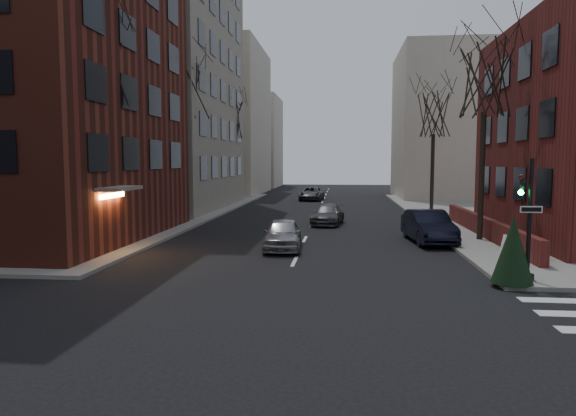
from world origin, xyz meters
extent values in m
plane|color=black|center=(0.00, 0.00, 0.00)|extent=(160.00, 160.00, 0.00)
cube|color=gray|center=(-17.00, 34.00, 14.00)|extent=(18.00, 18.00, 28.00)
cube|color=maroon|center=(9.30, 19.00, 0.65)|extent=(0.35, 16.00, 1.00)
cube|color=beige|center=(-15.00, 55.00, 9.00)|extent=(14.00, 16.00, 18.00)
cube|color=beige|center=(15.00, 50.00, 8.00)|extent=(14.00, 14.00, 16.00)
cube|color=beige|center=(-13.00, 72.00, 7.00)|extent=(10.00, 12.00, 14.00)
cylinder|color=black|center=(8.00, 9.00, 2.15)|extent=(0.14, 0.14, 4.00)
cylinder|color=black|center=(8.00, 9.00, 0.25)|extent=(0.44, 0.44, 0.20)
imported|color=black|center=(7.75, 9.00, 3.00)|extent=(0.16, 0.20, 1.00)
sphere|color=#19FF4C|center=(7.68, 8.95, 3.05)|extent=(0.18, 0.18, 0.18)
cube|color=white|center=(8.00, 8.88, 2.50)|extent=(0.70, 0.03, 0.22)
cylinder|color=#2D231C|center=(-8.80, 14.00, 3.47)|extent=(0.28, 0.28, 6.65)
cylinder|color=#2D231C|center=(-8.80, 26.00, 3.65)|extent=(0.28, 0.28, 7.00)
cylinder|color=#2D231C|center=(-8.80, 40.00, 3.30)|extent=(0.28, 0.28, 6.30)
cylinder|color=#2D231C|center=(8.80, 18.00, 3.30)|extent=(0.28, 0.28, 6.30)
cylinder|color=#2D231C|center=(8.80, 32.00, 3.12)|extent=(0.28, 0.28, 5.95)
cylinder|color=black|center=(-8.20, 22.00, 3.15)|extent=(0.12, 0.12, 6.00)
sphere|color=#FFA54C|center=(-8.20, 22.00, 6.25)|extent=(0.36, 0.36, 0.36)
cylinder|color=black|center=(-8.20, 42.00, 3.15)|extent=(0.12, 0.12, 6.00)
sphere|color=#FFA54C|center=(-8.20, 42.00, 6.25)|extent=(0.36, 0.36, 0.36)
imported|color=black|center=(6.20, 17.56, 0.81)|extent=(2.23, 5.07, 1.62)
imported|color=gray|center=(-0.80, 14.85, 0.70)|extent=(1.90, 4.23, 1.41)
imported|color=#3E3F43|center=(1.02, 24.37, 0.62)|extent=(2.29, 4.48, 1.24)
imported|color=#3F4044|center=(-1.20, 44.56, 0.69)|extent=(2.54, 5.08, 1.38)
cube|color=white|center=(8.96, 13.99, 0.55)|extent=(0.47, 0.57, 0.80)
cone|color=black|center=(7.36, 8.50, 1.23)|extent=(1.60, 1.60, 2.16)
camera|label=1|loc=(1.87, -8.39, 4.07)|focal=32.00mm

